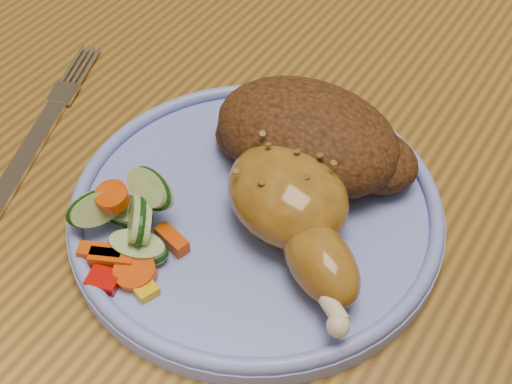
% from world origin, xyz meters
% --- Properties ---
extents(dining_table, '(0.90, 1.40, 0.75)m').
position_xyz_m(dining_table, '(0.00, 0.00, 0.67)').
color(dining_table, brown).
rests_on(dining_table, ground).
extents(plate, '(0.25, 0.25, 0.01)m').
position_xyz_m(plate, '(-0.08, -0.14, 0.76)').
color(plate, '#7082DE').
rests_on(plate, dining_table).
extents(plate_rim, '(0.25, 0.25, 0.01)m').
position_xyz_m(plate_rim, '(-0.08, -0.14, 0.77)').
color(plate_rim, '#7082DE').
rests_on(plate_rim, plate).
extents(chicken_leg, '(0.14, 0.13, 0.05)m').
position_xyz_m(chicken_leg, '(-0.04, -0.15, 0.78)').
color(chicken_leg, '#93641E').
rests_on(chicken_leg, plate).
extents(rice_pilaf, '(0.15, 0.10, 0.06)m').
position_xyz_m(rice_pilaf, '(-0.07, -0.09, 0.78)').
color(rice_pilaf, '#4A2912').
rests_on(rice_pilaf, plate).
extents(vegetable_pile, '(0.09, 0.09, 0.05)m').
position_xyz_m(vegetable_pile, '(-0.13, -0.21, 0.78)').
color(vegetable_pile, '#A50A05').
rests_on(vegetable_pile, plate).
extents(fork, '(0.08, 0.17, 0.00)m').
position_xyz_m(fork, '(-0.26, -0.16, 0.75)').
color(fork, silver).
rests_on(fork, dining_table).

